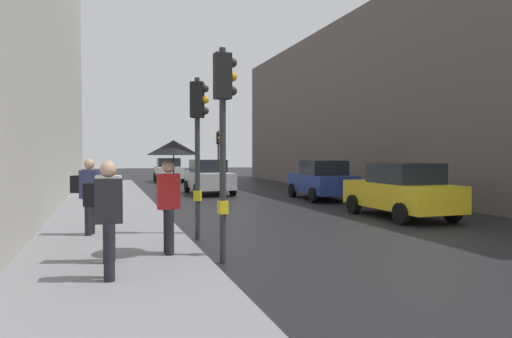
{
  "coord_description": "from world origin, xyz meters",
  "views": [
    {
      "loc": [
        -7.0,
        -8.53,
        2.04
      ],
      "look_at": [
        -1.22,
        9.07,
        1.44
      ],
      "focal_mm": 32.1,
      "sensor_mm": 36.0,
      "label": 1
    }
  ],
  "objects": [
    {
      "name": "sidewalk_kerb",
      "position": [
        -6.92,
        6.0,
        0.08
      ],
      "size": [
        3.34,
        40.0,
        0.16
      ],
      "primitive_type": "cube",
      "color": "gray",
      "rests_on": "ground"
    },
    {
      "name": "pedestrian_with_umbrella",
      "position": [
        -5.83,
        0.11,
        1.84
      ],
      "size": [
        1.0,
        1.0,
        2.14
      ],
      "color": "black",
      "rests_on": "sidewalk_kerb"
    },
    {
      "name": "pedestrian_with_black_backpack",
      "position": [
        -7.01,
        -0.21,
        1.16
      ],
      "size": [
        0.65,
        0.41,
        1.77
      ],
      "color": "black",
      "rests_on": "sidewalk_kerb"
    },
    {
      "name": "ground_plane",
      "position": [
        0.0,
        0.0,
        0.0
      ],
      "size": [
        120.0,
        120.0,
        0.0
      ],
      "primitive_type": "plane",
      "color": "black"
    },
    {
      "name": "pedestrian_with_grey_backpack",
      "position": [
        -7.42,
        2.77,
        1.16
      ],
      "size": [
        0.65,
        0.44,
        1.77
      ],
      "color": "black",
      "rests_on": "sidewalk_kerb"
    },
    {
      "name": "pedestrian_in_dark_coat",
      "position": [
        -6.97,
        -1.4,
        1.13
      ],
      "size": [
        0.41,
        0.36,
        1.77
      ],
      "color": "black",
      "rests_on": "sidewalk_kerb"
    },
    {
      "name": "traffic_light_far_median",
      "position": [
        0.47,
        22.64,
        2.54
      ],
      "size": [
        0.25,
        0.43,
        3.69
      ],
      "color": "#2D2D2D",
      "rests_on": "ground"
    },
    {
      "name": "car_silver_hatchback",
      "position": [
        -2.01,
        14.45,
        0.88
      ],
      "size": [
        2.04,
        4.21,
        1.76
      ],
      "color": "#BCBCC1",
      "rests_on": "ground"
    },
    {
      "name": "car_yellow_taxi",
      "position": [
        1.97,
        3.89,
        0.88
      ],
      "size": [
        2.04,
        4.21,
        1.76
      ],
      "color": "yellow",
      "rests_on": "ground"
    },
    {
      "name": "car_white_compact",
      "position": [
        -2.61,
        25.61,
        0.88
      ],
      "size": [
        2.15,
        4.27,
        1.76
      ],
      "color": "silver",
      "rests_on": "ground"
    },
    {
      "name": "traffic_light_near_left",
      "position": [
        -4.92,
        -0.29,
        2.75
      ],
      "size": [
        0.44,
        0.26,
        3.99
      ],
      "color": "#2D2D2D",
      "rests_on": "ground"
    },
    {
      "name": "car_blue_van",
      "position": [
        2.23,
        10.12,
        0.88
      ],
      "size": [
        2.25,
        4.32,
        1.76
      ],
      "color": "navy",
      "rests_on": "ground"
    },
    {
      "name": "traffic_light_near_right",
      "position": [
        -4.93,
        2.17,
        2.65
      ],
      "size": [
        0.45,
        0.34,
        3.84
      ],
      "color": "#2D2D2D",
      "rests_on": "ground"
    },
    {
      "name": "building_facade_right",
      "position": [
        11.25,
        13.18,
        4.75
      ],
      "size": [
        12.0,
        33.38,
        9.5
      ],
      "primitive_type": "cube",
      "color": "#5B514C",
      "rests_on": "ground"
    }
  ]
}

